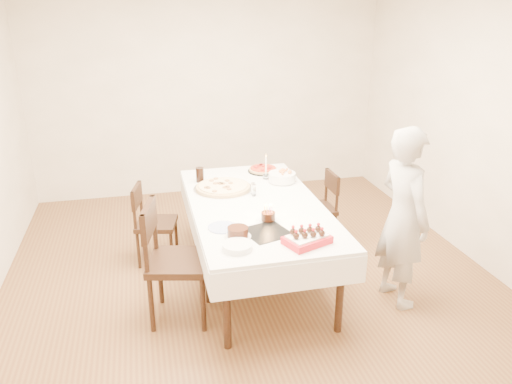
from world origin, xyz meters
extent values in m
plane|color=brown|center=(0.00, 0.00, 0.00)|extent=(5.00, 5.00, 0.00)
cube|color=beige|center=(0.00, 2.50, 1.35)|extent=(4.50, 0.04, 2.70)
cube|color=beige|center=(0.00, -2.50, 1.35)|extent=(4.50, 0.04, 2.70)
cube|color=beige|center=(2.25, 0.00, 1.35)|extent=(0.04, 5.00, 2.70)
cube|color=white|center=(0.05, 0.07, 0.38)|extent=(1.44, 2.28, 0.75)
imported|color=beige|center=(1.15, -0.55, 0.77)|extent=(0.44, 0.61, 1.54)
cylinder|color=beige|center=(-0.17, 0.49, 0.77)|extent=(0.72, 0.72, 0.04)
cylinder|color=red|center=(0.33, 0.91, 0.77)|extent=(0.37, 0.37, 0.04)
cube|color=#B21E1E|center=(0.44, 0.60, 0.75)|extent=(0.26, 0.26, 0.01)
cylinder|color=white|center=(0.43, 0.56, 0.80)|extent=(0.31, 0.31, 0.09)
cylinder|color=white|center=(0.30, 0.68, 0.88)|extent=(0.07, 0.07, 0.26)
cylinder|color=black|center=(-0.36, 0.75, 0.82)|extent=(0.08, 0.08, 0.15)
cylinder|color=#34170D|center=(-0.24, -0.56, 0.79)|extent=(0.27, 0.27, 0.08)
cube|color=black|center=(0.00, -0.53, 0.75)|extent=(0.40, 0.40, 0.01)
cylinder|color=#341C0E|center=(0.06, -0.32, 0.83)|extent=(0.14, 0.14, 0.13)
cube|color=beige|center=(0.26, -0.71, 0.75)|extent=(0.29, 0.23, 0.02)
cylinder|color=white|center=(-0.28, -0.75, 0.77)|extent=(0.26, 0.26, 0.05)
cylinder|color=white|center=(-0.32, -0.37, 0.75)|extent=(0.25, 0.25, 0.01)
camera|label=1|loc=(-0.89, -3.92, 2.44)|focal=35.00mm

